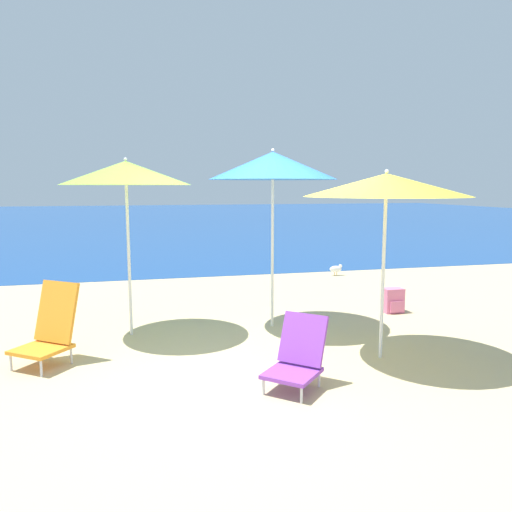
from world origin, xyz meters
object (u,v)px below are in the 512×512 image
Objects in this scene: beach_umbrella_lime at (126,173)px; beach_umbrella_blue at (273,166)px; backpack_pink at (393,301)px; beach_chair_orange at (50,328)px; beach_chair_purple at (297,356)px; beach_umbrella_yellow at (386,185)px; seagull at (336,269)px.

beach_umbrella_blue reaches higher than beach_umbrella_lime.
beach_chair_orange is at bearing -167.06° from backpack_pink.
beach_chair_purple is (-0.32, -1.96, -1.78)m from beach_umbrella_blue.
beach_umbrella_blue is (1.78, -0.07, 0.10)m from beach_umbrella_lime.
beach_umbrella_yellow is at bearing -61.41° from beach_umbrella_blue.
seagull is (4.89, 4.05, -0.23)m from beach_chair_orange.
backpack_pink is (4.48, 1.03, -0.20)m from beach_chair_orange.
seagull is (2.63, 5.25, -0.15)m from beach_chair_purple.
backpack_pink is at bearing 3.12° from beach_umbrella_lime.
beach_umbrella_yellow is 3.74m from beach_chair_orange.
backpack_pink reaches higher than seagull.
beach_umbrella_blue is 2.69m from backpack_pink.
beach_umbrella_lime reaches higher than beach_chair_orange.
beach_chair_orange reaches higher than seagull.
seagull is at bearing 82.30° from backpack_pink.
beach_umbrella_yellow is 1.66m from beach_umbrella_blue.
backpack_pink is (2.22, 2.23, -0.11)m from beach_chair_purple.
beach_chair_purple is at bearing -99.37° from beach_umbrella_blue.
beach_umbrella_blue is at bearing -171.99° from backpack_pink.
backpack_pink is at bearing 88.44° from beach_chair_purple.
beach_chair_orange is 2.34× the size of backpack_pink.
beach_chair_purple is 1.99× the size of backpack_pink.
beach_umbrella_blue is at bearing 53.58° from beach_chair_orange.
seagull is (1.52, 4.73, -1.68)m from beach_umbrella_yellow.
beach_chair_purple is 2.62× the size of seagull.
beach_chair_purple is at bearing -155.06° from beach_umbrella_yellow.
beach_chair_purple is at bearing -54.23° from beach_umbrella_lime.
beach_chair_orange is at bearing -134.06° from beach_umbrella_lime.
beach_umbrella_blue is 2.67m from beach_chair_purple.
beach_umbrella_yellow is 2.39× the size of beach_chair_orange.
beach_chair_orange is 2.56m from beach_chair_purple.
seagull is (4.09, 3.22, -1.83)m from beach_umbrella_lime.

